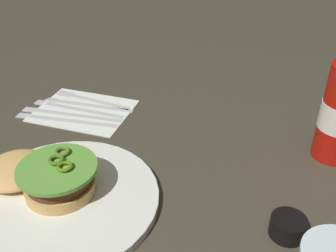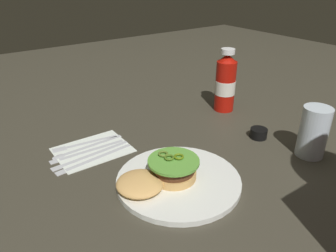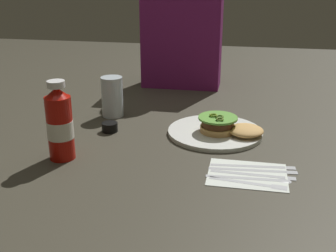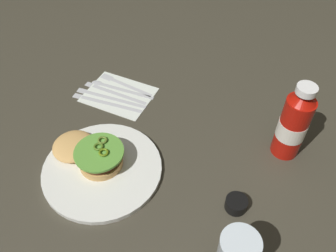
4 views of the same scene
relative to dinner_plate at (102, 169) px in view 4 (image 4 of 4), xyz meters
The scene contains 11 objects.
ground_plane 0.15m from the dinner_plate, behind, with size 3.00×3.00×0.00m, color #3B372B.
dinner_plate is the anchor object (origin of this frame).
burger_sandwich 0.05m from the dinner_plate, 19.11° to the right, with size 0.19×0.12×0.05m.
ketchup_bottle 0.46m from the dinner_plate, 147.49° to the right, with size 0.07×0.07×0.21m.
condiment_cup 0.32m from the dinner_plate, behind, with size 0.05×0.05×0.03m, color black.
napkin 0.27m from the dinner_plate, 68.34° to the right, with size 0.19×0.15×0.00m, color white.
fork_utensil 0.32m from the dinner_plate, 68.43° to the right, with size 0.18×0.04×0.00m.
spoon_utensil 0.30m from the dinner_plate, 64.44° to the right, with size 0.20×0.03×0.00m.
butter_knife 0.28m from the dinner_plate, 63.43° to the right, with size 0.20×0.02×0.00m.
steak_knife 0.26m from the dinner_plate, 60.73° to the right, with size 0.22×0.03×0.00m.
table_knife 0.24m from the dinner_plate, 58.10° to the right, with size 0.21×0.04×0.00m.
Camera 4 is at (-0.20, 0.40, 0.69)m, focal length 37.63 mm.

